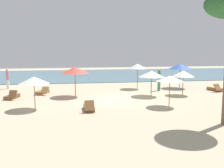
{
  "coord_description": "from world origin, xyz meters",
  "views": [
    {
      "loc": [
        -2.92,
        -19.46,
        3.93
      ],
      "look_at": [
        0.13,
        0.37,
        1.1
      ],
      "focal_mm": 43.11,
      "sensor_mm": 36.0,
      "label": 1
    }
  ],
  "objects_px": {
    "umbrella_5": "(137,66)",
    "lounger_2": "(42,92)",
    "lounger_0": "(89,108)",
    "umbrella_3": "(75,70)",
    "person_1": "(159,80)",
    "lounger_3": "(12,97)",
    "umbrella_2": "(183,74)",
    "umbrella_6": "(152,74)",
    "umbrella_0": "(170,78)",
    "lounger_1": "(215,89)",
    "umbrella_7": "(180,66)",
    "person_0": "(8,78)",
    "umbrella_4": "(34,80)"
  },
  "relations": [
    {
      "from": "umbrella_5",
      "to": "lounger_2",
      "type": "height_order",
      "value": "umbrella_5"
    },
    {
      "from": "lounger_0",
      "to": "umbrella_3",
      "type": "bearing_deg",
      "value": 98.61
    },
    {
      "from": "umbrella_3",
      "to": "person_1",
      "type": "height_order",
      "value": "umbrella_3"
    },
    {
      "from": "lounger_0",
      "to": "lounger_2",
      "type": "xyz_separation_m",
      "value": [
        -3.43,
        6.31,
        -0.0
      ]
    },
    {
      "from": "lounger_0",
      "to": "person_1",
      "type": "relative_size",
      "value": 0.87
    },
    {
      "from": "lounger_0",
      "to": "lounger_3",
      "type": "height_order",
      "value": "lounger_3"
    },
    {
      "from": "umbrella_2",
      "to": "person_1",
      "type": "bearing_deg",
      "value": 118.44
    },
    {
      "from": "umbrella_6",
      "to": "lounger_0",
      "type": "distance_m",
      "value": 6.88
    },
    {
      "from": "lounger_3",
      "to": "person_1",
      "type": "xyz_separation_m",
      "value": [
        12.14,
        1.91,
        0.82
      ]
    },
    {
      "from": "umbrella_2",
      "to": "lounger_0",
      "type": "xyz_separation_m",
      "value": [
        -7.9,
        -4.18,
        -1.56
      ]
    },
    {
      "from": "umbrella_0",
      "to": "umbrella_6",
      "type": "bearing_deg",
      "value": 91.22
    },
    {
      "from": "umbrella_5",
      "to": "lounger_1",
      "type": "relative_size",
      "value": 1.3
    },
    {
      "from": "umbrella_3",
      "to": "umbrella_7",
      "type": "height_order",
      "value": "umbrella_3"
    },
    {
      "from": "umbrella_2",
      "to": "lounger_1",
      "type": "bearing_deg",
      "value": 20.81
    },
    {
      "from": "umbrella_2",
      "to": "umbrella_5",
      "type": "xyz_separation_m",
      "value": [
        -2.84,
        3.83,
        0.34
      ]
    },
    {
      "from": "umbrella_6",
      "to": "lounger_3",
      "type": "height_order",
      "value": "umbrella_6"
    },
    {
      "from": "umbrella_0",
      "to": "umbrella_3",
      "type": "relative_size",
      "value": 0.87
    },
    {
      "from": "umbrella_7",
      "to": "person_0",
      "type": "bearing_deg",
      "value": 173.41
    },
    {
      "from": "umbrella_3",
      "to": "person_0",
      "type": "distance_m",
      "value": 7.8
    },
    {
      "from": "person_0",
      "to": "lounger_1",
      "type": "bearing_deg",
      "value": -12.33
    },
    {
      "from": "umbrella_0",
      "to": "lounger_2",
      "type": "xyz_separation_m",
      "value": [
        -8.75,
        5.92,
        -1.67
      ]
    },
    {
      "from": "lounger_1",
      "to": "lounger_3",
      "type": "height_order",
      "value": "lounger_3"
    },
    {
      "from": "umbrella_7",
      "to": "umbrella_6",
      "type": "bearing_deg",
      "value": -137.34
    },
    {
      "from": "umbrella_4",
      "to": "person_0",
      "type": "height_order",
      "value": "umbrella_4"
    },
    {
      "from": "umbrella_6",
      "to": "lounger_1",
      "type": "height_order",
      "value": "umbrella_6"
    },
    {
      "from": "umbrella_3",
      "to": "person_1",
      "type": "distance_m",
      "value": 7.65
    },
    {
      "from": "umbrella_0",
      "to": "umbrella_3",
      "type": "xyz_separation_m",
      "value": [
        -6.07,
        4.52,
        0.24
      ]
    },
    {
      "from": "umbrella_4",
      "to": "person_0",
      "type": "relative_size",
      "value": 1.1
    },
    {
      "from": "umbrella_2",
      "to": "lounger_1",
      "type": "height_order",
      "value": "umbrella_2"
    },
    {
      "from": "umbrella_4",
      "to": "umbrella_6",
      "type": "distance_m",
      "value": 9.19
    },
    {
      "from": "lounger_1",
      "to": "lounger_2",
      "type": "relative_size",
      "value": 0.99
    },
    {
      "from": "umbrella_5",
      "to": "person_1",
      "type": "bearing_deg",
      "value": -44.0
    },
    {
      "from": "umbrella_7",
      "to": "lounger_1",
      "type": "relative_size",
      "value": 1.28
    },
    {
      "from": "umbrella_0",
      "to": "umbrella_6",
      "type": "distance_m",
      "value": 3.78
    },
    {
      "from": "lounger_1",
      "to": "lounger_2",
      "type": "distance_m",
      "value": 15.02
    },
    {
      "from": "lounger_2",
      "to": "umbrella_7",
      "type": "bearing_deg",
      "value": 6.58
    },
    {
      "from": "umbrella_3",
      "to": "lounger_0",
      "type": "distance_m",
      "value": 5.31
    },
    {
      "from": "umbrella_7",
      "to": "umbrella_5",
      "type": "bearing_deg",
      "value": 176.41
    },
    {
      "from": "lounger_0",
      "to": "lounger_1",
      "type": "distance_m",
      "value": 12.85
    },
    {
      "from": "person_0",
      "to": "lounger_0",
      "type": "bearing_deg",
      "value": -54.45
    },
    {
      "from": "umbrella_6",
      "to": "lounger_1",
      "type": "bearing_deg",
      "value": 12.59
    },
    {
      "from": "lounger_3",
      "to": "person_0",
      "type": "relative_size",
      "value": 0.94
    },
    {
      "from": "umbrella_2",
      "to": "lounger_1",
      "type": "xyz_separation_m",
      "value": [
        3.68,
        1.4,
        -1.56
      ]
    },
    {
      "from": "lounger_3",
      "to": "umbrella_4",
      "type": "bearing_deg",
      "value": -59.72
    },
    {
      "from": "umbrella_6",
      "to": "lounger_2",
      "type": "bearing_deg",
      "value": 166.1
    },
    {
      "from": "umbrella_2",
      "to": "umbrella_7",
      "type": "height_order",
      "value": "umbrella_7"
    },
    {
      "from": "lounger_3",
      "to": "umbrella_6",
      "type": "bearing_deg",
      "value": -2.13
    },
    {
      "from": "umbrella_6",
      "to": "lounger_1",
      "type": "xyz_separation_m",
      "value": [
        6.33,
        1.42,
        -1.59
      ]
    },
    {
      "from": "umbrella_5",
      "to": "umbrella_6",
      "type": "height_order",
      "value": "umbrella_5"
    },
    {
      "from": "umbrella_2",
      "to": "umbrella_7",
      "type": "bearing_deg",
      "value": 70.83
    }
  ]
}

